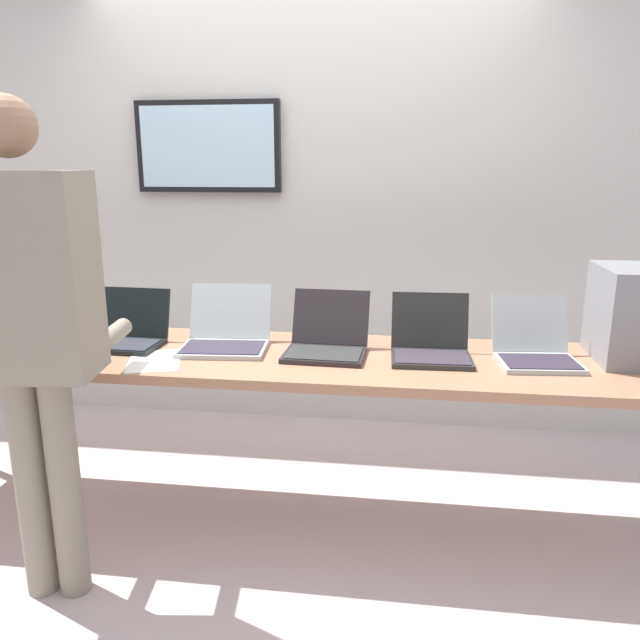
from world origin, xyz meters
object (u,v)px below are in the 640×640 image
object	(u,v)px
laptop_station_5	(431,344)
laptop_station_6	(535,347)
laptop_station_4	(327,340)
coffee_mug	(5,351)
workbench	(272,363)
laptop_station_1	(36,330)
person	(28,311)
laptop_station_3	(226,334)
laptop_station_2	(125,332)

from	to	relation	value
laptop_station_5	laptop_station_6	size ratio (longest dim) A/B	0.93
laptop_station_4	coffee_mug	size ratio (longest dim) A/B	4.24
workbench	coffee_mug	xyz separation A→B (m)	(-1.07, -0.25, 0.09)
laptop_station_1	person	distance (m)	0.84
person	laptop_station_3	bearing A→B (deg)	55.74
laptop_station_3	laptop_station_1	bearing A→B (deg)	-178.58
laptop_station_3	laptop_station_4	size ratio (longest dim) A/B	1.10
laptop_station_4	coffee_mug	bearing A→B (deg)	-167.40
laptop_station_3	coffee_mug	world-z (taller)	laptop_station_3
coffee_mug	laptop_station_4	bearing A→B (deg)	12.60
laptop_station_1	laptop_station_2	distance (m)	0.43
person	laptop_station_2	bearing A→B (deg)	89.31
laptop_station_2	laptop_station_5	xyz separation A→B (m)	(1.36, -0.01, 0.00)
laptop_station_4	laptop_station_5	size ratio (longest dim) A/B	1.07
laptop_station_2	workbench	bearing A→B (deg)	-3.86
laptop_station_2	laptop_station_4	bearing A→B (deg)	-0.32
laptop_station_6	laptop_station_2	bearing A→B (deg)	179.99
workbench	laptop_station_1	size ratio (longest dim) A/B	10.25
laptop_station_1	laptop_station_2	size ratio (longest dim) A/B	0.97
laptop_station_3	laptop_station_4	distance (m)	0.46
laptop_station_1	laptop_station_3	bearing A→B (deg)	1.42
laptop_station_5	coffee_mug	bearing A→B (deg)	-170.52
laptop_station_3	laptop_station_2	bearing A→B (deg)	-176.77
laptop_station_2	laptop_station_4	size ratio (longest dim) A/B	1.00
laptop_station_2	laptop_station_4	distance (m)	0.92
laptop_station_6	laptop_station_5	bearing A→B (deg)	-179.33
laptop_station_5	coffee_mug	world-z (taller)	laptop_station_5
laptop_station_3	laptop_station_6	size ratio (longest dim) A/B	1.09
workbench	laptop_station_1	distance (m)	1.12
laptop_station_5	person	distance (m)	1.54
workbench	laptop_station_5	xyz separation A→B (m)	(0.67, 0.04, 0.10)
laptop_station_4	laptop_station_3	bearing A→B (deg)	176.07
workbench	laptop_station_2	xyz separation A→B (m)	(-0.68, 0.05, 0.10)
laptop_station_3	person	xyz separation A→B (m)	(-0.47, -0.69, 0.25)
laptop_station_1	laptop_station_5	size ratio (longest dim) A/B	1.05
laptop_station_5	person	size ratio (longest dim) A/B	0.19
laptop_station_2	laptop_station_5	world-z (taller)	laptop_station_5
workbench	laptop_station_4	size ratio (longest dim) A/B	9.99
laptop_station_2	laptop_station_5	distance (m)	1.36
laptop_station_1	coffee_mug	world-z (taller)	laptop_station_1
laptop_station_2	person	size ratio (longest dim) A/B	0.21
laptop_station_1	person	bearing A→B (deg)	-57.63
laptop_station_4	person	world-z (taller)	person
laptop_station_5	coffee_mug	xyz separation A→B (m)	(-1.74, -0.29, -0.02)
laptop_station_1	laptop_station_5	xyz separation A→B (m)	(1.79, -0.01, 0.01)
laptop_station_4	laptop_station_6	size ratio (longest dim) A/B	0.99
laptop_station_3	laptop_station_4	bearing A→B (deg)	-3.93
laptop_station_1	laptop_station_4	world-z (taller)	laptop_station_4
laptop_station_3	coffee_mug	bearing A→B (deg)	-159.16
workbench	person	bearing A→B (deg)	-138.10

